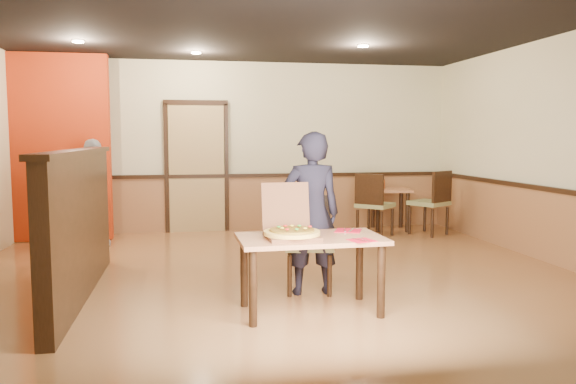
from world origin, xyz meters
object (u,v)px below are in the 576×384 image
Objects in this scene: side_chair_right at (433,200)px; side_table at (390,199)px; diner at (311,214)px; side_chair_left at (373,202)px; diner_chair at (309,239)px; main_table at (310,248)px; pizza_box at (291,231)px; passerby at (93,194)px; condiment at (383,184)px.

side_table is (-0.49, 0.62, -0.04)m from side_chair_right.
side_table is at bearing -119.88° from diner.
diner_chair is at bearing 103.56° from side_chair_left.
main_table is 0.75m from diner_chair.
pizza_box is at bearing 63.25° from diner.
passerby is (-2.51, 2.83, -0.04)m from diner.
diner_chair is at bearing 14.63° from side_chair_right.
diner_chair is at bearing -120.57° from condiment.
side_chair_left is 1.34× the size of side_table.
pizza_box is (-2.96, -3.52, 0.18)m from side_chair_right.
side_table reaches higher than main_table.
diner is (-2.16, -3.55, 0.28)m from side_table.
side_table is 4.73m from passerby.
side_chair_right is at bearing 47.78° from pizza_box.
side_chair_right reaches higher than diner_chair.
main_table is at bearing 107.12° from side_chair_left.
condiment is at bearing -77.01° from side_chair_left.
side_chair_right is 5.16m from passerby.
side_chair_left is at bearing -32.60° from side_chair_right.
side_table is 0.46× the size of diner.
condiment is (2.05, 3.60, -0.04)m from diner.
main_table is 2.42× the size of pizza_box.
condiment is at bearing 151.67° from side_table.
main_table is 4.73m from condiment.
condiment is at bearing 58.40° from pizza_box.
diner_chair is 3.24m from side_chair_left.
diner is 3.79m from passerby.
side_chair_left is 1.87× the size of pizza_box.
side_chair_left is 4.05m from pizza_box.
diner reaches higher than passerby.
side_table is 1.39× the size of pizza_box.
diner is 1.05× the size of passerby.
main_table is at bearing -119.01° from side_table.
passerby reaches higher than side_chair_right.
diner is at bearing 59.68° from pizza_box.
side_chair_left reaches higher than main_table.
side_chair_right is 0.92m from condiment.
side_chair_right is 0.67× the size of passerby.
side_chair_left is 0.99m from side_chair_right.
diner is at bearing -119.65° from condiment.
side_table is 4.83m from pizza_box.
condiment reaches higher than main_table.
passerby is at bearing -171.31° from side_table.
passerby is at bearing -30.83° from side_chair_right.
pizza_box is at bearing -134.01° from passerby.
pizza_box is at bearing -119.44° from condiment.
side_table is (0.50, 0.60, -0.02)m from side_chair_left.
side_chair_left is 0.80m from condiment.
diner_chair is 1.79× the size of pizza_box.
side_chair_right is 0.64× the size of diner.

